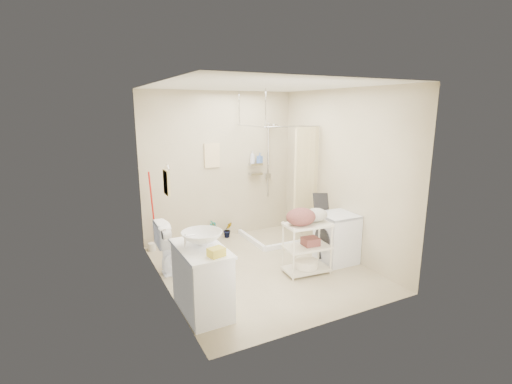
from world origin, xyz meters
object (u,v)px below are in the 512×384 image
at_px(toilet, 183,245).
at_px(washing_machine, 337,238).
at_px(laundry_rack, 307,243).
at_px(vanity, 202,279).

bearing_deg(toilet, washing_machine, -107.05).
xyz_separation_m(washing_machine, laundry_rack, (-0.64, -0.13, 0.06)).
bearing_deg(laundry_rack, washing_machine, 16.54).
distance_m(toilet, laundry_rack, 1.77).
bearing_deg(washing_machine, vanity, -167.65).
height_order(toilet, laundry_rack, laundry_rack).
distance_m(washing_machine, laundry_rack, 0.65).
relative_size(vanity, toilet, 1.15).
xyz_separation_m(vanity, laundry_rack, (1.66, 0.31, 0.05)).
xyz_separation_m(toilet, laundry_rack, (1.54, -0.86, 0.05)).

